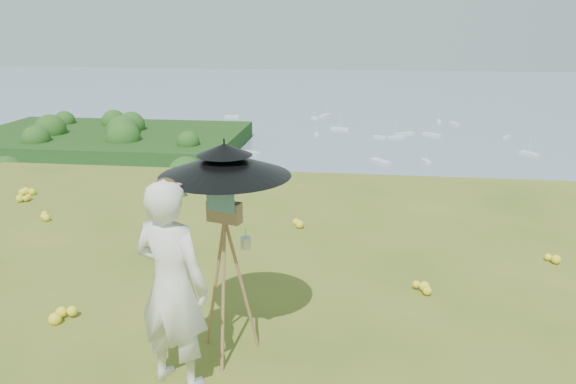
# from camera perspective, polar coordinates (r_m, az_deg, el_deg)

# --- Properties ---
(ground) EXTENTS (14.00, 14.00, 0.00)m
(ground) POSITION_cam_1_polar(r_m,az_deg,el_deg) (5.50, -4.83, -16.86)
(ground) COLOR #4B651C
(ground) RESTS_ON ground
(shoreline_tier) EXTENTS (170.00, 28.00, 8.00)m
(shoreline_tier) POSITION_cam_1_polar(r_m,az_deg,el_deg) (88.54, 6.03, -9.39)
(shoreline_tier) COLOR #685E53
(shoreline_tier) RESTS_ON bay_water
(bay_water) EXTENTS (700.00, 700.00, 0.00)m
(bay_water) POSITION_cam_1_polar(r_m,az_deg,el_deg) (247.26, 7.12, 8.13)
(bay_water) COLOR #7489A6
(bay_water) RESTS_ON ground
(peninsula) EXTENTS (90.00, 60.00, 12.00)m
(peninsula) POSITION_cam_1_polar(r_m,az_deg,el_deg) (179.54, -17.92, 5.78)
(peninsula) COLOR #1D3B10
(peninsula) RESTS_ON bay_water
(slope_trees) EXTENTS (110.00, 50.00, 6.00)m
(slope_trees) POSITION_cam_1_polar(r_m,az_deg,el_deg) (43.41, 5.39, -7.77)
(slope_trees) COLOR #2C5519
(slope_trees) RESTS_ON forest_slope
(harbor_town) EXTENTS (110.00, 22.00, 5.00)m
(harbor_town) POSITION_cam_1_polar(r_m,az_deg,el_deg) (85.88, 6.16, -5.50)
(harbor_town) COLOR silver
(harbor_town) RESTS_ON shoreline_tier
(moored_boats) EXTENTS (140.00, 140.00, 0.70)m
(moored_boats) POSITION_cam_1_polar(r_m,az_deg,el_deg) (170.02, 2.64, 4.39)
(moored_boats) COLOR silver
(moored_boats) RESTS_ON bay_water
(wildflowers) EXTENTS (10.00, 10.50, 0.12)m
(wildflowers) POSITION_cam_1_polar(r_m,az_deg,el_deg) (5.67, -4.31, -14.97)
(wildflowers) COLOR yellow
(wildflowers) RESTS_ON ground
(painter) EXTENTS (0.78, 0.63, 1.87)m
(painter) POSITION_cam_1_polar(r_m,az_deg,el_deg) (4.86, -11.71, -9.32)
(painter) COLOR silver
(painter) RESTS_ON ground
(field_easel) EXTENTS (0.78, 0.78, 1.66)m
(field_easel) POSITION_cam_1_polar(r_m,az_deg,el_deg) (5.25, -6.27, -8.24)
(field_easel) COLOR olive
(field_easel) RESTS_ON ground
(sun_umbrella) EXTENTS (1.50, 1.50, 0.72)m
(sun_umbrella) POSITION_cam_1_polar(r_m,az_deg,el_deg) (4.96, -6.39, 1.33)
(sun_umbrella) COLOR black
(sun_umbrella) RESTS_ON field_easel
(painter_cap) EXTENTS (0.29, 0.31, 0.10)m
(painter_cap) POSITION_cam_1_polar(r_m,az_deg,el_deg) (4.54, -12.37, 0.70)
(painter_cap) COLOR pink
(painter_cap) RESTS_ON painter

